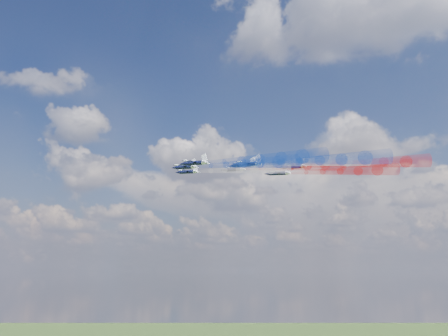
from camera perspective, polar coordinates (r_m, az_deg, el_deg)
The scene contains 16 objects.
jet_lead at distance 156.45m, azimuth -4.14°, elevation -0.44°, with size 8.20×10.25×2.73m, color black, non-canonical shape.
trail_lead at distance 142.11m, azimuth 1.72°, elevation -0.17°, with size 3.42×32.83×3.42m, color white, non-canonical shape.
jet_inner_left at distance 140.93m, azimuth -4.43°, elevation 0.10°, with size 8.20×10.25×2.73m, color black, non-canonical shape.
trail_inner_left at distance 126.61m, azimuth 2.12°, elevation 0.47°, with size 3.42×32.83×3.42m, color blue, non-canonical shape.
jet_inner_right at distance 155.17m, azimuth 1.11°, elevation -0.17°, with size 8.20×10.25×2.73m, color black, non-canonical shape.
trail_inner_right at distance 142.37m, azimuth 7.49°, elevation 0.13°, with size 3.42×32.83×3.42m, color red, non-canonical shape.
jet_outer_left at distance 126.97m, azimuth -3.35°, elevation 0.56°, with size 8.20×10.25×2.73m, color black, non-canonical shape.
trail_outer_left at distance 113.07m, azimuth 4.13°, elevation 1.03°, with size 3.42×32.83×3.42m, color blue, non-canonical shape.
jet_center_third at distance 140.64m, azimuth 2.16°, elevation 0.29°, with size 8.20×10.25×2.73m, color black, non-canonical shape.
trail_center_third at distance 128.27m, azimuth 9.37°, elevation 0.66°, with size 3.42×32.83×3.42m, color white, non-canonical shape.
jet_outer_right at distance 154.81m, azimuth 6.10°, elevation -0.61°, with size 8.20×10.25×2.73m, color black, non-canonical shape.
trail_outer_right at distance 143.55m, azimuth 12.89°, elevation -0.34°, with size 3.42×32.83×3.42m, color red, non-canonical shape.
jet_rear_left at distance 127.68m, azimuth 2.63°, elevation 0.44°, with size 8.20×10.25×2.73m, color black, non-canonical shape.
trail_rear_left at distance 115.57m, azimuth 10.68°, elevation 0.88°, with size 3.42×32.83×3.42m, color blue, non-canonical shape.
jet_rear_right at distance 141.55m, azimuth 7.73°, elevation 0.15°, with size 8.20×10.25×2.73m, color black, non-canonical shape.
trail_rear_right at distance 130.94m, azimuth 15.32°, elevation 0.50°, with size 3.42×32.83×3.42m, color red, non-canonical shape.
Camera 1 is at (63.50, -133.61, 100.28)m, focal length 40.70 mm.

